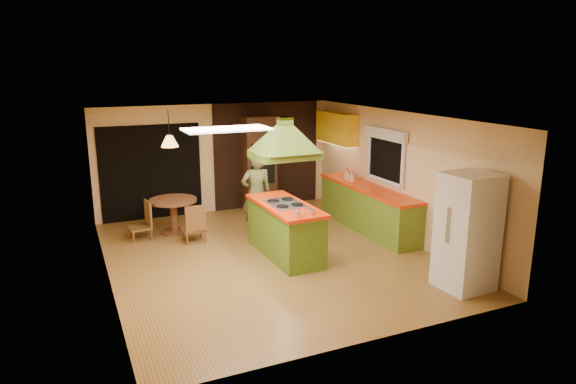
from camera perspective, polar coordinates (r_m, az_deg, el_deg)
name	(u,v)px	position (r m, az deg, el deg)	size (l,w,h in m)	color
ground	(269,256)	(9.37, -2.09, -7.08)	(6.50, 6.50, 0.00)	olive
room_walls	(269,189)	(8.99, -2.16, 0.37)	(5.50, 6.50, 6.50)	beige
ceiling_plane	(268,117)	(8.78, -2.24, 8.32)	(6.50, 6.50, 0.00)	silver
brick_panel	(267,155)	(12.39, -2.35, 4.15)	(2.64, 0.03, 2.50)	#381E14
nook_opening	(151,172)	(11.71, -14.95, 2.12)	(2.20, 0.03, 2.10)	black
right_counter	(367,208)	(10.81, 8.82, -1.76)	(0.62, 3.05, 0.92)	olive
upper_cabinets	(337,128)	(11.93, 5.42, 7.12)	(0.34, 1.40, 0.70)	yellow
window_right	(386,146)	(10.50, 10.81, 5.01)	(0.12, 1.35, 1.06)	black
fluor_panel	(227,129)	(7.30, -6.80, 6.95)	(1.20, 0.60, 0.03)	white
kitchen_island	(285,230)	(9.22, -0.32, -4.19)	(0.82, 1.95, 0.98)	#557B1E
range_hood	(285,132)	(8.83, -0.33, 6.71)	(1.12, 0.81, 0.80)	#536D1B
man	(257,194)	(10.28, -3.52, -0.22)	(0.62, 0.40, 1.69)	#4E542C
refrigerator	(467,232)	(8.26, 19.31, -4.18)	(0.74, 0.70, 1.81)	white
wall_oven	(258,164)	(12.04, -3.31, 3.17)	(0.73, 0.60, 2.22)	#402414
dining_table	(173,209)	(10.68, -12.61, -1.90)	(0.96, 0.96, 0.72)	brown
chair_left	(139,221)	(10.52, -16.20, -3.10)	(0.41, 0.41, 0.75)	brown
chair_near	(194,222)	(10.15, -10.45, -3.34)	(0.42, 0.42, 0.76)	brown
pendant_lamp	(170,141)	(10.39, -13.02, 5.53)	(0.34, 0.34, 0.22)	#FF9E3F
canister_large	(347,175)	(11.28, 6.63, 1.92)	(0.14, 0.14, 0.21)	beige
canister_medium	(353,177)	(11.09, 7.22, 1.64)	(0.13, 0.13, 0.19)	beige
canister_small	(349,177)	(11.23, 6.80, 1.69)	(0.11, 0.11, 0.14)	#FBEACA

